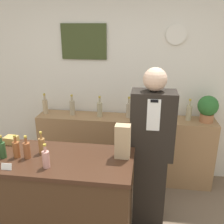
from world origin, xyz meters
The scene contains 19 objects.
back_wall centered at (0.00, 2.00, 1.36)m, with size 5.20×0.09×2.70m.
back_shelf centered at (0.16, 1.76, 0.47)m, with size 2.38×0.36×0.93m.
display_counter centered at (-0.36, 0.54, 0.48)m, with size 1.41×0.64×0.97m.
shopkeeper centered at (0.50, 0.98, 0.87)m, with size 0.44×0.28×1.74m.
potted_plant centered at (1.21, 1.75, 1.12)m, with size 0.26×0.26×0.34m.
paper_bag centered at (0.24, 0.64, 1.12)m, with size 0.14×0.10×0.31m.
price_card_right centered at (-0.70, 0.30, 1.00)m, with size 0.09×0.02×0.06m.
gift_box centered at (-0.92, 0.77, 1.00)m, with size 0.13×0.11×0.07m.
counter_bottle_1 centered at (-0.84, 0.48, 1.05)m, with size 0.06×0.06×0.22m.
counter_bottle_2 centered at (-0.72, 0.51, 1.05)m, with size 0.06×0.06×0.22m.
counter_bottle_3 centered at (-0.61, 0.51, 1.05)m, with size 0.06×0.06×0.22m.
counter_bottle_4 centered at (-0.52, 0.61, 1.05)m, with size 0.06×0.06×0.22m.
counter_bottle_5 centered at (-0.38, 0.38, 1.05)m, with size 0.06×0.06×0.22m.
shelf_bottle_0 centered at (-0.95, 1.77, 1.04)m, with size 0.07×0.07×0.29m.
shelf_bottle_1 centered at (-0.57, 1.77, 1.04)m, with size 0.07×0.07×0.29m.
shelf_bottle_2 centered at (-0.18, 1.74, 1.04)m, with size 0.07×0.07×0.29m.
shelf_bottle_3 centered at (0.21, 1.77, 1.04)m, with size 0.07×0.07×0.29m.
shelf_bottle_4 centered at (0.60, 1.77, 1.04)m, with size 0.07×0.07×0.29m.
shelf_bottle_5 centered at (0.99, 1.77, 1.04)m, with size 0.07×0.07×0.29m.
Camera 1 is at (0.42, -1.37, 2.11)m, focal length 40.00 mm.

